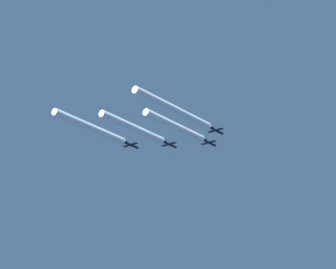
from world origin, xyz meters
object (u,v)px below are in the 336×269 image
Objects in this scene: jet_lead at (210,143)px; jet_outer_left at (131,145)px; jet_right_wingman at (216,131)px; jet_left_wingman at (170,145)px.

jet_outer_left is (-24.53, -26.04, -3.14)m from jet_lead.
jet_lead is 1.00× the size of jet_right_wingman.
jet_right_wingman is (12.85, -12.71, -1.21)m from jet_lead.
jet_left_wingman is 25.72m from jet_right_wingman.
jet_right_wingman reaches higher than jet_left_wingman.
jet_left_wingman is at bearing -179.56° from jet_right_wingman.
jet_right_wingman is at bearing -44.68° from jet_lead.
jet_right_wingman is at bearing 19.63° from jet_outer_left.
jet_lead is at bearing 45.09° from jet_left_wingman.
jet_right_wingman is 1.00× the size of jet_outer_left.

